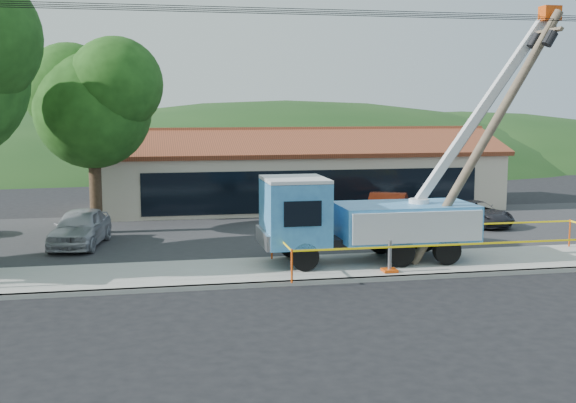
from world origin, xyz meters
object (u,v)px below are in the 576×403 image
(leaning_pole, at_px, (493,125))
(car_silver, at_px, (81,248))
(utility_truck, at_px, (363,216))
(car_red, at_px, (387,229))
(car_dark, at_px, (475,227))

(leaning_pole, bearing_deg, car_silver, 158.09)
(utility_truck, relative_size, car_silver, 2.43)
(utility_truck, relative_size, car_red, 2.28)
(leaning_pole, height_order, car_red, leaning_pole)
(leaning_pole, distance_m, car_red, 9.69)
(leaning_pole, xyz_separation_m, car_red, (-1.22, 8.09, -5.19))
(utility_truck, relative_size, car_dark, 2.67)
(utility_truck, height_order, leaning_pole, utility_truck)
(leaning_pole, xyz_separation_m, car_silver, (-15.24, 6.13, -5.19))
(car_dark, bearing_deg, car_silver, 171.49)
(car_dark, bearing_deg, utility_truck, -152.21)
(utility_truck, xyz_separation_m, car_red, (3.44, 7.25, -1.87))
(car_red, bearing_deg, utility_truck, -91.05)
(utility_truck, distance_m, car_dark, 10.77)
(car_silver, xyz_separation_m, car_dark, (18.49, 1.77, 0.00))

